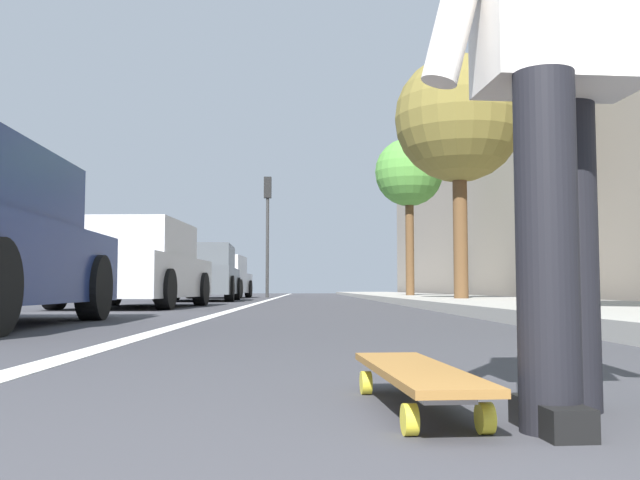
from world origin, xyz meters
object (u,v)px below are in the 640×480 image
at_px(street_tree_far, 409,174).
at_px(parked_car_mid, 136,267).
at_px(parked_car_far, 200,274).
at_px(parked_car_end, 221,278).
at_px(skateboard, 416,375).
at_px(traffic_light, 268,214).
at_px(skater_person, 559,44).
at_px(street_tree_mid, 459,120).

bearing_deg(street_tree_far, parked_car_mid, 144.31).
height_order(parked_car_far, parked_car_end, parked_car_far).
height_order(parked_car_mid, parked_car_far, parked_car_far).
xyz_separation_m(skateboard, parked_car_far, (16.82, 3.16, 0.62)).
distance_m(traffic_light, street_tree_far, 7.31).
bearing_deg(skater_person, traffic_light, 5.03).
bearing_deg(street_tree_far, skateboard, 171.61).
bearing_deg(parked_car_mid, traffic_light, -5.96).
relative_size(parked_car_end, street_tree_far, 0.93).
height_order(parked_car_mid, street_tree_far, street_tree_far).
xyz_separation_m(parked_car_mid, street_tree_far, (8.38, -6.02, 3.05)).
xyz_separation_m(skateboard, street_tree_mid, (11.81, -2.75, 3.61)).
xyz_separation_m(parked_car_mid, traffic_light, (14.06, -1.47, 2.43)).
bearing_deg(parked_car_mid, parked_car_end, 0.39).
bearing_deg(parked_car_end, traffic_light, -46.42).
xyz_separation_m(skateboard, parked_car_mid, (10.25, 3.27, 0.62)).
height_order(parked_car_end, street_tree_far, street_tree_far).
relative_size(skateboard, traffic_light, 0.19).
bearing_deg(street_tree_mid, traffic_light, 20.02).
bearing_deg(parked_car_end, street_tree_far, -124.51).
xyz_separation_m(traffic_light, street_tree_mid, (-12.50, -4.55, 0.57)).
xyz_separation_m(street_tree_mid, street_tree_far, (6.82, -0.00, 0.05)).
height_order(skateboard, parked_car_far, parked_car_far).
relative_size(parked_car_far, street_tree_far, 0.96).
xyz_separation_m(parked_car_end, traffic_light, (1.48, -1.55, 2.42)).
distance_m(parked_car_end, street_tree_far, 8.01).
bearing_deg(traffic_light, parked_car_far, 169.72).
bearing_deg(parked_car_far, skateboard, -169.35).
bearing_deg(skateboard, street_tree_far, -8.39).
bearing_deg(parked_car_end, parked_car_mid, -179.61).
height_order(parked_car_far, traffic_light, traffic_light).
xyz_separation_m(skater_person, parked_car_far, (16.97, 3.51, -0.22)).
xyz_separation_m(parked_car_end, street_tree_far, (-4.20, -6.11, 3.04)).
distance_m(skater_person, parked_car_mid, 11.01).
bearing_deg(parked_car_end, skateboard, -171.63).
xyz_separation_m(skater_person, parked_car_mid, (10.40, 3.62, -0.23)).
height_order(parked_car_far, street_tree_mid, street_tree_mid).
height_order(parked_car_end, street_tree_mid, street_tree_mid).
height_order(skater_person, traffic_light, traffic_light).
xyz_separation_m(skater_person, street_tree_mid, (11.96, -2.40, 2.77)).
bearing_deg(street_tree_far, parked_car_far, 107.00).
xyz_separation_m(skater_person, parked_car_end, (22.98, 3.71, -0.23)).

